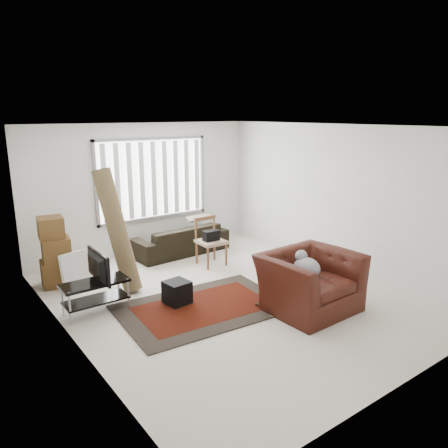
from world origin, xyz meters
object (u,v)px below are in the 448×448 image
(moving_boxes, at_px, (55,254))
(side_chair, at_px, (211,239))
(tv_stand, at_px, (95,290))
(sofa, at_px, (180,235))
(armchair, at_px, (310,278))

(moving_boxes, distance_m, side_chair, 2.83)
(tv_stand, relative_size, sofa, 0.47)
(armchair, bearing_deg, side_chair, 89.77)
(moving_boxes, xyz_separation_m, sofa, (2.64, 0.29, -0.17))
(sofa, xyz_separation_m, armchair, (0.16, -3.51, 0.11))
(moving_boxes, xyz_separation_m, side_chair, (2.74, -0.69, -0.05))
(tv_stand, distance_m, armchair, 3.19)
(side_chair, relative_size, armchair, 0.68)
(sofa, bearing_deg, side_chair, 93.78)
(sofa, bearing_deg, moving_boxes, 3.78)
(armchair, bearing_deg, tv_stand, 144.33)
(side_chair, bearing_deg, sofa, 98.08)
(tv_stand, height_order, armchair, armchair)
(tv_stand, height_order, moving_boxes, moving_boxes)
(tv_stand, bearing_deg, side_chair, 15.96)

